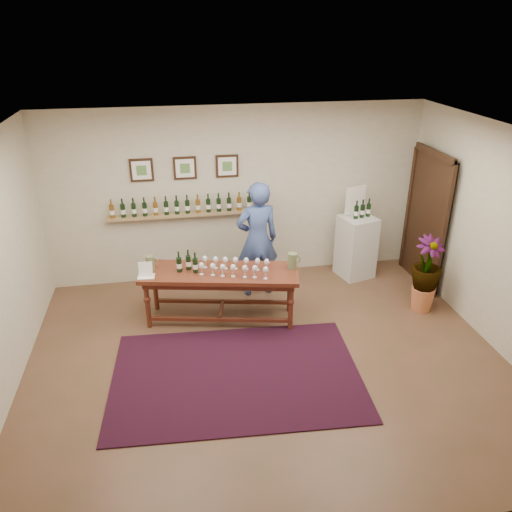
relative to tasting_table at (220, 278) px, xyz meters
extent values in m
plane|color=brown|center=(0.46, -1.09, -0.66)|extent=(6.00, 6.00, 0.00)
plane|color=beige|center=(0.46, 1.41, 0.74)|extent=(6.00, 0.00, 6.00)
plane|color=beige|center=(0.46, -3.59, 0.74)|extent=(6.00, 0.00, 6.00)
plane|color=beige|center=(3.46, -1.09, 0.74)|extent=(0.00, 5.00, 5.00)
plane|color=white|center=(0.46, -1.09, 2.14)|extent=(6.00, 6.00, 0.00)
cube|color=tan|center=(-0.34, 1.32, 0.49)|extent=(2.50, 0.16, 0.04)
cube|color=black|center=(3.40, 0.61, 0.39)|extent=(0.10, 1.00, 2.10)
cube|color=black|center=(3.35, 0.61, 0.39)|extent=(0.04, 1.12, 2.22)
cube|color=black|center=(-0.99, 1.38, 1.22)|extent=(0.35, 0.03, 0.35)
cube|color=white|center=(-0.99, 1.36, 1.22)|extent=(0.28, 0.01, 0.28)
cube|color=#5B8A45|center=(-0.99, 1.36, 1.22)|extent=(0.15, 0.00, 0.15)
cube|color=black|center=(-0.34, 1.38, 1.22)|extent=(0.35, 0.03, 0.35)
cube|color=white|center=(-0.34, 1.36, 1.22)|extent=(0.28, 0.01, 0.28)
cube|color=#5B8A45|center=(-0.34, 1.36, 1.22)|extent=(0.15, 0.00, 0.15)
cube|color=black|center=(0.31, 1.38, 1.22)|extent=(0.35, 0.03, 0.35)
cube|color=white|center=(0.31, 1.36, 1.22)|extent=(0.28, 0.01, 0.28)
cube|color=#5B8A45|center=(0.31, 1.36, 1.22)|extent=(0.15, 0.00, 0.15)
cube|color=#470C14|center=(0.03, -1.32, -0.65)|extent=(3.11, 2.18, 0.02)
cube|color=#4D1B13|center=(0.00, 0.00, 0.09)|extent=(2.27, 1.13, 0.06)
cube|color=#4D1B13|center=(0.00, 0.00, 0.02)|extent=(2.13, 0.99, 0.10)
cylinder|color=#4D1B13|center=(-1.02, -0.04, -0.30)|extent=(0.08, 0.08, 0.71)
cylinder|color=#4D1B13|center=(0.92, -0.45, -0.30)|extent=(0.08, 0.08, 0.71)
cylinder|color=#4D1B13|center=(-0.92, 0.45, -0.30)|extent=(0.08, 0.08, 0.71)
cylinder|color=#4D1B13|center=(1.02, 0.04, -0.30)|extent=(0.08, 0.08, 0.71)
cube|color=#4D1B13|center=(-0.05, -0.24, -0.52)|extent=(1.95, 0.46, 0.05)
cube|color=#4D1B13|center=(0.05, 0.24, -0.52)|extent=(1.95, 0.46, 0.05)
cube|color=#4D1B13|center=(0.00, 0.00, -0.52)|extent=(0.15, 0.49, 0.05)
cube|color=white|center=(-1.00, 0.03, 0.22)|extent=(0.24, 0.18, 0.20)
cube|color=silver|center=(2.38, 0.98, -0.14)|extent=(0.63, 0.63, 1.04)
cube|color=white|center=(2.34, 1.10, 0.63)|extent=(0.36, 0.11, 0.51)
cone|color=#CD7144|center=(2.97, -0.27, -0.47)|extent=(0.34, 0.34, 0.37)
imported|color=#153516|center=(2.97, -0.27, 0.03)|extent=(0.61, 0.61, 0.63)
imported|color=#3E5492|center=(0.65, 0.67, 0.25)|extent=(0.71, 0.51, 1.82)
camera|label=1|loc=(-0.61, -6.16, 3.25)|focal=35.00mm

